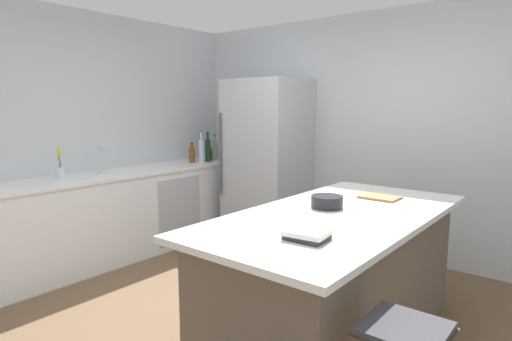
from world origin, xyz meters
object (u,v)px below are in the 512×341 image
sink_faucet (100,159)px  cookbook_stack (307,235)px  kitchen_island (336,277)px  soda_bottle (201,150)px  refrigerator (267,162)px  hot_sauce_bottle (214,151)px  cutting_board (380,197)px  syrup_bottle (209,153)px  gin_bottle (215,150)px  vinegar_bottle (223,149)px  whiskey_bottle (192,154)px  wine_bottle (208,149)px  mixing_bowl (327,202)px  flower_vase (60,170)px

sink_faucet → cookbook_stack: (2.83, -0.51, -0.14)m
kitchen_island → soda_bottle: bearing=154.8°
refrigerator → hot_sauce_bottle: refrigerator is taller
cutting_board → syrup_bottle: bearing=163.4°
hot_sauce_bottle → cookbook_stack: bearing=-37.6°
cookbook_stack → cutting_board: bearing=95.3°
hot_sauce_bottle → gin_bottle: bearing=-39.4°
vinegar_bottle → whiskey_bottle: vinegar_bottle is taller
wine_bottle → gin_bottle: bearing=109.7°
refrigerator → gin_bottle: 0.87m
refrigerator → sink_faucet: (-0.94, -1.62, 0.11)m
sink_faucet → syrup_bottle: bearing=86.9°
vinegar_bottle → mixing_bowl: (2.50, -1.60, -0.09)m
hot_sauce_bottle → mixing_bowl: (2.57, -1.49, -0.06)m
kitchen_island → syrup_bottle: syrup_bottle is taller
hot_sauce_bottle → syrup_bottle: bearing=-61.2°
syrup_bottle → mixing_bowl: bearing=-27.9°
vinegar_bottle → soda_bottle: (0.07, -0.48, 0.02)m
hot_sauce_bottle → soda_bottle: size_ratio=0.62×
wine_bottle → mixing_bowl: wine_bottle is taller
syrup_bottle → soda_bottle: bearing=-76.2°
cutting_board → refrigerator: bearing=153.1°
gin_bottle → cookbook_stack: 3.48m
soda_bottle → wine_bottle: bearing=79.8°
syrup_bottle → cookbook_stack: (2.75, -2.01, -0.07)m
vinegar_bottle → mixing_bowl: 2.97m
sink_faucet → cookbook_stack: 2.88m
flower_vase → syrup_bottle: (0.07, 1.93, -0.00)m
flower_vase → cutting_board: bearing=22.8°
refrigerator → wine_bottle: bearing=-166.1°
sink_faucet → syrup_bottle: (0.08, 1.50, -0.06)m
wine_bottle → whiskey_bottle: (-0.09, -0.19, -0.05)m
flower_vase → wine_bottle: 1.85m
hot_sauce_bottle → soda_bottle: bearing=-68.2°
whiskey_bottle → soda_bottle: bearing=49.9°
refrigerator → hot_sauce_bottle: 0.97m
refrigerator → sink_faucet: size_ratio=6.38×
sink_faucet → mixing_bowl: sink_faucet is taller
sink_faucet → soda_bottle: 1.33m
cutting_board → sink_faucet: bearing=-165.2°
kitchen_island → mixing_bowl: 0.51m
sink_faucet → hot_sauce_bottle: (-0.02, 1.69, -0.06)m
refrigerator → whiskey_bottle: bearing=-156.7°
hot_sauce_bottle → whiskey_bottle: bearing=-81.3°
flower_vase → wine_bottle: (0.13, 1.84, 0.06)m
kitchen_island → flower_vase: flower_vase is taller
syrup_bottle → cookbook_stack: size_ratio=1.01×
sink_faucet → flower_vase: (0.01, -0.42, -0.06)m
kitchen_island → vinegar_bottle: bearing=147.4°
hot_sauce_bottle → syrup_bottle: (0.10, -0.19, -0.00)m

